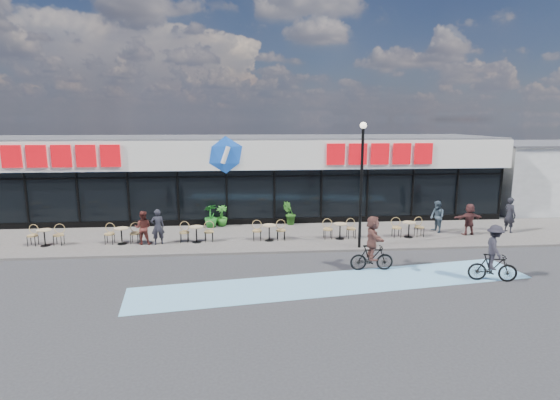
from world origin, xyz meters
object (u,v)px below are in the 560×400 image
at_px(lamp_post, 362,175).
at_px(patron_right, 143,228).
at_px(pedestrian_a, 437,217).
at_px(cyclist_b, 372,245).
at_px(potted_plant_right, 289,213).
at_px(potted_plant_left, 211,216).
at_px(patron_left, 158,227).
at_px(pedestrian_b, 510,215).
at_px(pedestrian_c, 469,219).
at_px(cyclist_a, 494,256).
at_px(potted_plant_mid, 222,216).

xyz_separation_m(lamp_post, patron_right, (-9.43, 1.31, -2.42)).
xyz_separation_m(lamp_post, pedestrian_a, (4.48, 2.24, -2.40)).
xyz_separation_m(lamp_post, cyclist_b, (-0.24, -2.63, -2.30)).
relative_size(potted_plant_right, cyclist_b, 0.58).
xyz_separation_m(potted_plant_left, potted_plant_right, (4.08, 0.19, 0.01)).
height_order(patron_left, pedestrian_b, pedestrian_b).
bearing_deg(patron_right, lamp_post, 175.60).
height_order(lamp_post, potted_plant_left, lamp_post).
relative_size(potted_plant_left, pedestrian_c, 0.78).
relative_size(pedestrian_c, cyclist_b, 0.73).
relative_size(patron_right, cyclist_a, 0.75).
xyz_separation_m(potted_plant_mid, potted_plant_right, (3.54, -0.03, 0.07)).
distance_m(potted_plant_left, patron_right, 4.02).
bearing_deg(patron_left, pedestrian_a, 166.28).
bearing_deg(patron_right, potted_plant_left, -130.05).
height_order(potted_plant_left, patron_right, patron_right).
bearing_deg(potted_plant_left, potted_plant_right, 2.61).
distance_m(lamp_post, cyclist_b, 3.50).
bearing_deg(patron_left, lamp_post, 153.94).
relative_size(potted_plant_left, cyclist_b, 0.57).
relative_size(potted_plant_right, pedestrian_a, 0.78).
relative_size(lamp_post, cyclist_a, 2.66).
bearing_deg(pedestrian_b, cyclist_a, 126.36).
bearing_deg(patron_right, cyclist_a, 161.01).
height_order(patron_left, pedestrian_a, patron_left).
height_order(potted_plant_left, pedestrian_c, pedestrian_c).
distance_m(potted_plant_right, pedestrian_a, 7.39).
height_order(lamp_post, cyclist_a, lamp_post).
bearing_deg(patron_right, patron_left, 176.65).
relative_size(lamp_post, potted_plant_left, 4.50).
bearing_deg(potted_plant_right, cyclist_b, -71.63).
bearing_deg(patron_left, pedestrian_b, 164.35).
relative_size(pedestrian_b, cyclist_b, 0.83).
distance_m(potted_plant_mid, cyclist_b, 9.19).
relative_size(pedestrian_c, cyclist_a, 0.75).
xyz_separation_m(potted_plant_left, cyclist_a, (10.28, -8.31, 0.21)).
bearing_deg(pedestrian_c, potted_plant_mid, -16.96).
relative_size(potted_plant_left, pedestrian_a, 0.77).
relative_size(patron_right, pedestrian_c, 0.99).
height_order(patron_left, cyclist_b, cyclist_b).
relative_size(patron_right, pedestrian_b, 0.87).
bearing_deg(pedestrian_c, pedestrian_b, -175.80).
height_order(patron_right, pedestrian_c, pedestrian_c).
bearing_deg(patron_left, potted_plant_mid, -147.77).
bearing_deg(patron_right, pedestrian_c, -175.28).
height_order(pedestrian_b, cyclist_b, cyclist_b).
relative_size(patron_left, pedestrian_a, 1.03).
distance_m(potted_plant_left, potted_plant_mid, 0.59).
distance_m(patron_right, pedestrian_b, 17.46).
relative_size(potted_plant_left, potted_plant_mid, 1.12).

